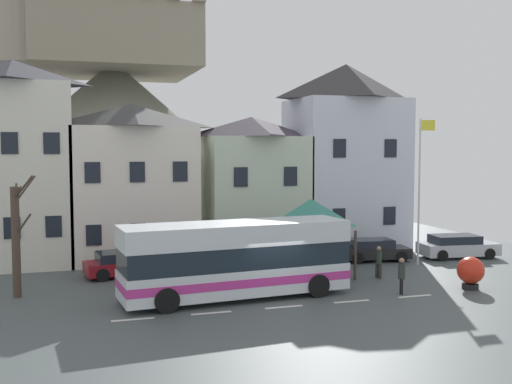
% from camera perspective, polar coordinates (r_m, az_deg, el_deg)
% --- Properties ---
extents(ground_plane, '(40.00, 60.00, 0.07)m').
position_cam_1_polar(ground_plane, '(25.94, 1.78, -10.17)').
color(ground_plane, '#485050').
extents(townhouse_00, '(5.99, 5.82, 11.15)m').
position_cam_1_polar(townhouse_00, '(35.74, -21.67, 2.56)').
color(townhouse_00, silver).
rests_on(townhouse_00, ground_plane).
extents(townhouse_01, '(6.92, 5.49, 8.89)m').
position_cam_1_polar(townhouse_01, '(35.69, -11.53, 0.96)').
color(townhouse_01, silver).
rests_on(townhouse_01, ground_plane).
extents(townhouse_02, '(5.95, 5.67, 8.26)m').
position_cam_1_polar(townhouse_02, '(37.22, -0.42, 0.70)').
color(townhouse_02, beige).
rests_on(townhouse_02, ground_plane).
extents(townhouse_03, '(6.75, 5.51, 11.67)m').
position_cam_1_polar(townhouse_03, '(39.35, 8.37, 3.33)').
color(townhouse_03, silver).
rests_on(townhouse_03, ground_plane).
extents(hilltop_castle, '(33.21, 33.21, 22.18)m').
position_cam_1_polar(hilltop_castle, '(58.89, -13.25, 5.65)').
color(hilltop_castle, slate).
rests_on(hilltop_castle, ground_plane).
extents(transit_bus, '(9.96, 3.41, 3.24)m').
position_cam_1_polar(transit_bus, '(25.95, -1.90, -6.41)').
color(transit_bus, silver).
rests_on(transit_bus, ground_plane).
extents(bus_shelter, '(3.60, 3.60, 3.86)m').
position_cam_1_polar(bus_shelter, '(30.47, 5.17, -2.03)').
color(bus_shelter, '#473D33').
rests_on(bus_shelter, ground_plane).
extents(parked_car_00, '(4.62, 2.40, 1.32)m').
position_cam_1_polar(parked_car_00, '(37.41, 18.35, -4.86)').
color(parked_car_00, silver).
rests_on(parked_car_00, ground_plane).
extents(parked_car_01, '(4.09, 2.37, 1.24)m').
position_cam_1_polar(parked_car_01, '(31.23, -12.27, -6.59)').
color(parked_car_01, maroon).
rests_on(parked_car_01, ground_plane).
extents(parked_car_02, '(4.04, 2.31, 1.22)m').
position_cam_1_polar(parked_car_02, '(35.23, 10.98, -5.35)').
color(parked_car_02, black).
rests_on(parked_car_02, ground_plane).
extents(pedestrian_00, '(0.28, 0.28, 1.50)m').
position_cam_1_polar(pedestrian_00, '(29.60, 5.44, -6.63)').
color(pedestrian_00, '#38332D').
rests_on(pedestrian_00, ground_plane).
extents(pedestrian_01, '(0.30, 0.32, 1.60)m').
position_cam_1_polar(pedestrian_01, '(27.54, 13.49, -7.53)').
color(pedestrian_01, black).
rests_on(pedestrian_01, ground_plane).
extents(pedestrian_02, '(0.30, 0.35, 1.58)m').
position_cam_1_polar(pedestrian_02, '(30.56, 11.43, -6.41)').
color(pedestrian_02, '#38332D').
rests_on(pedestrian_02, ground_plane).
extents(public_bench, '(1.72, 0.48, 0.87)m').
position_cam_1_polar(public_bench, '(33.39, 4.28, -6.04)').
color(public_bench, '#473828').
rests_on(public_bench, ground_plane).
extents(flagpole, '(0.95, 0.10, 7.96)m').
position_cam_1_polar(flagpole, '(34.18, 15.17, 0.95)').
color(flagpole, silver).
rests_on(flagpole, ground_plane).
extents(harbour_buoy, '(1.22, 1.22, 1.47)m').
position_cam_1_polar(harbour_buoy, '(29.37, 19.48, -7.03)').
color(harbour_buoy, black).
rests_on(harbour_buoy, ground_plane).
extents(bare_tree_01, '(1.04, 2.22, 5.27)m').
position_cam_1_polar(bare_tree_01, '(27.88, -21.56, -4.09)').
color(bare_tree_01, '#47382D').
rests_on(bare_tree_01, ground_plane).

